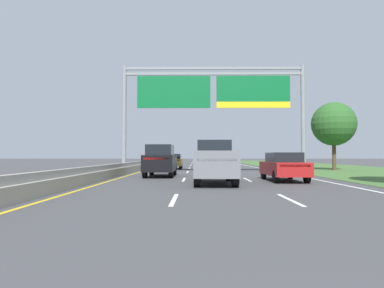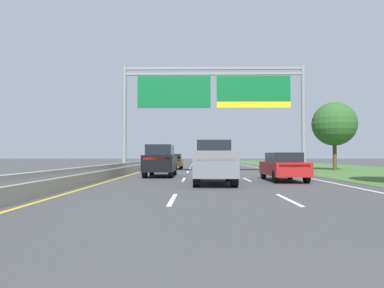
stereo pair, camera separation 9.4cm
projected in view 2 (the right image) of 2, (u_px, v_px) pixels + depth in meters
The scene contains 11 objects.
ground_plane at pixel (207, 169), 35.34m from camera, with size 220.00×220.00×0.00m, color #3D3D3F.
lane_striping at pixel (207, 169), 34.88m from camera, with size 11.96×106.00×0.01m.
grass_verge_right at pixel (342, 169), 35.14m from camera, with size 14.00×110.00×0.02m, color #3D602D.
median_barrier_concrete at pixel (144, 166), 35.45m from camera, with size 0.60×110.00×0.85m.
overhead_sign_gantry at pixel (214, 96), 27.86m from camera, with size 15.06×0.42×8.82m.
pickup_truck_grey at pixel (214, 162), 17.10m from camera, with size 2.10×5.44×2.20m.
car_silver_centre_lane_sedan at pixel (205, 160), 45.38m from camera, with size 1.87×4.42×1.57m.
car_black_left_lane_suv at pixel (161, 160), 22.76m from camera, with size 1.92×4.71×2.11m.
car_red_right_lane_sedan at pixel (283, 166), 18.82m from camera, with size 1.86×4.41×1.57m.
car_gold_left_lane_sedan at pixel (174, 161), 35.83m from camera, with size 1.83×4.40×1.57m.
roadside_tree_mid at pixel (334, 124), 32.42m from camera, with size 4.16×4.16×6.49m.
Camera 2 is at (-1.06, -0.43, 1.42)m, focal length 31.81 mm.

